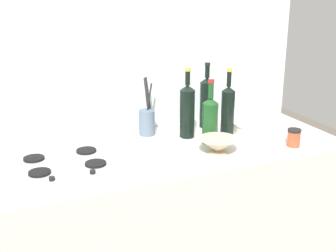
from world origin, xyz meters
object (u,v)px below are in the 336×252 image
(wine_bottle_leftmost, at_px, (210,119))
(mixing_bowl, at_px, (218,145))
(utensil_crock, at_px, (147,121))
(condiment_jar_front, at_px, (294,138))
(wine_bottle_rightmost, at_px, (207,101))
(wine_bottle_mid_left, at_px, (228,110))
(stovetop_hob, at_px, (65,164))
(butter_dish, at_px, (171,147))
(plate_stack, at_px, (252,126))
(wine_bottle_mid_right, at_px, (187,110))

(wine_bottle_leftmost, height_order, mixing_bowl, wine_bottle_leftmost)
(utensil_crock, bearing_deg, condiment_jar_front, -36.88)
(wine_bottle_rightmost, bearing_deg, wine_bottle_mid_left, -78.20)
(wine_bottle_leftmost, relative_size, utensil_crock, 1.04)
(stovetop_hob, relative_size, butter_dish, 3.60)
(utensil_crock, height_order, condiment_jar_front, utensil_crock)
(wine_bottle_leftmost, bearing_deg, butter_dish, -169.81)
(wine_bottle_leftmost, relative_size, butter_dish, 2.46)
(wine_bottle_rightmost, bearing_deg, stovetop_hob, -163.28)
(wine_bottle_leftmost, distance_m, wine_bottle_rightmost, 0.26)
(stovetop_hob, distance_m, plate_stack, 1.06)
(wine_bottle_rightmost, relative_size, condiment_jar_front, 4.07)
(wine_bottle_rightmost, relative_size, butter_dish, 2.74)
(plate_stack, distance_m, wine_bottle_mid_right, 0.40)
(plate_stack, xyz_separation_m, butter_dish, (-0.54, -0.11, -0.00))
(stovetop_hob, bearing_deg, wine_bottle_mid_left, 5.43)
(condiment_jar_front, bearing_deg, stovetop_hob, 170.03)
(wine_bottle_leftmost, xyz_separation_m, wine_bottle_rightmost, (0.10, 0.24, 0.02))
(stovetop_hob, distance_m, wine_bottle_mid_left, 0.91)
(condiment_jar_front, bearing_deg, wine_bottle_mid_left, 128.36)
(plate_stack, bearing_deg, stovetop_hob, -175.22)
(stovetop_hob, height_order, wine_bottle_mid_left, wine_bottle_mid_left)
(plate_stack, height_order, mixing_bowl, mixing_bowl)
(plate_stack, bearing_deg, wine_bottle_rightmost, 139.72)
(stovetop_hob, bearing_deg, wine_bottle_mid_right, 12.16)
(wine_bottle_leftmost, distance_m, wine_bottle_mid_right, 0.15)
(stovetop_hob, xyz_separation_m, wine_bottle_mid_right, (0.68, 0.15, 0.13))
(plate_stack, distance_m, condiment_jar_front, 0.29)
(wine_bottle_mid_left, relative_size, condiment_jar_front, 4.04)
(mixing_bowl, bearing_deg, stovetop_hob, 169.40)
(plate_stack, relative_size, wine_bottle_leftmost, 0.71)
(plate_stack, height_order, wine_bottle_rightmost, wine_bottle_rightmost)
(wine_bottle_mid_left, relative_size, butter_dish, 2.71)
(stovetop_hob, xyz_separation_m, wine_bottle_mid_left, (0.89, 0.08, 0.13))
(utensil_crock, distance_m, condiment_jar_front, 0.77)
(wine_bottle_mid_right, distance_m, utensil_crock, 0.23)
(wine_bottle_mid_right, height_order, utensil_crock, wine_bottle_mid_right)
(wine_bottle_leftmost, bearing_deg, condiment_jar_front, -30.87)
(stovetop_hob, bearing_deg, plate_stack, 4.78)
(wine_bottle_mid_left, bearing_deg, plate_stack, 1.22)
(utensil_crock, bearing_deg, wine_bottle_mid_right, -32.94)
(wine_bottle_rightmost, bearing_deg, plate_stack, -40.28)
(wine_bottle_mid_left, relative_size, utensil_crock, 1.15)
(wine_bottle_rightmost, relative_size, utensil_crock, 1.16)
(plate_stack, xyz_separation_m, condiment_jar_front, (0.06, -0.28, 0.02))
(plate_stack, bearing_deg, utensil_crock, 162.34)
(butter_dish, distance_m, utensil_crock, 0.29)
(plate_stack, distance_m, utensil_crock, 0.59)
(stovetop_hob, bearing_deg, butter_dish, -2.42)
(plate_stack, bearing_deg, butter_dish, -168.50)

